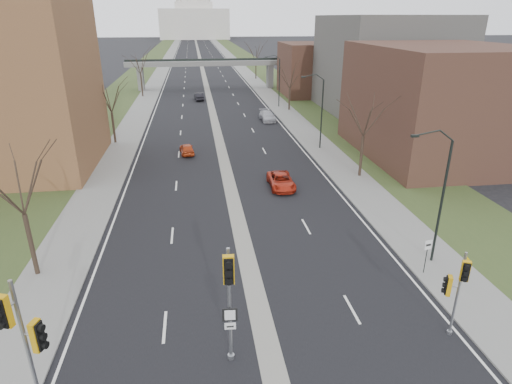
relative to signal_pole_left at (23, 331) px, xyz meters
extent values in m
plane|color=black|center=(9.66, 2.26, -3.90)|extent=(700.00, 700.00, 0.00)
cube|color=black|center=(9.66, 152.26, -3.89)|extent=(20.00, 600.00, 0.01)
cube|color=gray|center=(9.66, 152.26, -3.90)|extent=(1.20, 600.00, 0.02)
cube|color=gray|center=(21.66, 152.26, -3.84)|extent=(4.00, 600.00, 0.12)
cube|color=gray|center=(-2.34, 152.26, -3.84)|extent=(4.00, 600.00, 0.12)
cube|color=#2D3F1D|center=(27.66, 152.26, -3.85)|extent=(8.00, 600.00, 0.10)
cube|color=#2D3F1D|center=(-8.34, 152.26, -3.85)|extent=(8.00, 600.00, 0.10)
cube|color=#4D2E23|center=(33.66, 30.26, 2.10)|extent=(16.00, 20.00, 12.00)
cube|color=#514F4A|center=(37.66, 54.26, 3.60)|extent=(18.00, 22.00, 15.00)
cube|color=#4D2E23|center=(31.66, 72.26, 1.10)|extent=(14.00, 14.00, 10.00)
cube|color=slate|center=(-4.34, 82.26, -1.40)|extent=(1.20, 2.50, 5.00)
cube|color=slate|center=(23.66, 82.26, -1.40)|extent=(1.20, 2.50, 5.00)
cube|color=slate|center=(9.66, 82.26, 1.60)|extent=(34.00, 3.00, 1.00)
cube|color=black|center=(9.66, 82.26, 2.30)|extent=(34.00, 0.15, 0.50)
cube|color=beige|center=(9.66, 322.26, 6.10)|extent=(48.00, 42.00, 20.00)
cube|color=beige|center=(9.66, 322.26, 18.10)|extent=(26.00, 26.00, 5.00)
cylinder|color=black|center=(21.46, 8.26, 0.22)|extent=(0.16, 0.16, 8.00)
cube|color=black|center=(19.16, 8.26, 4.57)|extent=(0.45, 0.18, 0.14)
cylinder|color=black|center=(21.46, 34.26, 0.22)|extent=(0.16, 0.16, 8.00)
cube|color=black|center=(19.16, 34.26, 4.57)|extent=(0.45, 0.18, 0.14)
cylinder|color=black|center=(21.46, 60.26, 0.22)|extent=(0.16, 0.16, 8.00)
cube|color=black|center=(19.16, 60.26, 4.57)|extent=(0.45, 0.18, 0.14)
cylinder|color=#382B21|center=(-3.34, 10.26, -1.78)|extent=(0.28, 0.28, 4.00)
cylinder|color=#382B21|center=(-3.34, 40.26, -1.90)|extent=(0.28, 0.28, 3.75)
cylinder|color=#382B21|center=(-3.34, 74.26, -1.65)|extent=(0.28, 0.28, 4.25)
cylinder|color=#382B21|center=(22.66, 24.26, -1.78)|extent=(0.28, 0.28, 4.00)
cylinder|color=#382B21|center=(22.66, 57.26, -2.03)|extent=(0.28, 0.28, 3.50)
cylinder|color=#382B21|center=(22.66, 97.26, -1.65)|extent=(0.28, 0.28, 4.25)
cylinder|color=gray|center=(-0.14, 0.28, -0.92)|extent=(0.16, 0.16, 5.95)
cube|color=#C58D0B|center=(-0.32, -0.26, 1.14)|extent=(0.60, 0.59, 1.32)
cube|color=#C58D0B|center=(0.41, 0.09, -0.35)|extent=(0.59, 0.60, 1.32)
cylinder|color=gray|center=(7.85, 1.62, -0.96)|extent=(0.16, 0.16, 5.87)
cylinder|color=gray|center=(7.85, 1.62, -3.78)|extent=(0.32, 0.32, 0.23)
cube|color=#C58D0B|center=(7.81, 1.06, 1.30)|extent=(0.50, 0.48, 1.30)
cube|color=black|center=(7.85, 1.62, -1.30)|extent=(0.68, 0.09, 0.68)
cube|color=silver|center=(7.85, 1.62, -1.92)|extent=(0.51, 0.08, 0.34)
cylinder|color=gray|center=(18.83, 1.73, -1.55)|extent=(0.13, 0.13, 4.69)
cylinder|color=gray|center=(18.83, 1.73, -3.81)|extent=(0.25, 0.25, 0.18)
cube|color=#C58D0B|center=(18.66, 1.32, 0.07)|extent=(0.49, 0.48, 1.04)
cube|color=#C58D0B|center=(18.42, 1.91, -1.10)|extent=(0.48, 0.49, 1.04)
cylinder|color=black|center=(20.24, 6.97, -2.80)|extent=(0.05, 0.05, 1.95)
cube|color=silver|center=(20.24, 6.97, -1.83)|extent=(0.48, 0.12, 0.62)
cylinder|color=black|center=(21.86, 5.56, -3.03)|extent=(0.06, 0.06, 1.48)
cube|color=gold|center=(21.86, 5.56, -2.29)|extent=(0.70, 0.23, 0.72)
imported|color=#B53914|center=(5.61, 34.35, -3.28)|extent=(1.90, 3.79, 1.24)
imported|color=black|center=(7.66, 69.02, -3.20)|extent=(1.93, 4.35, 1.39)
imported|color=#AA2412|center=(14.36, 22.47, -3.24)|extent=(2.22, 4.72, 1.30)
imported|color=#A6A8AE|center=(17.69, 49.94, -3.17)|extent=(2.21, 5.07, 1.45)
camera|label=1|loc=(6.81, -13.86, 10.84)|focal=30.00mm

